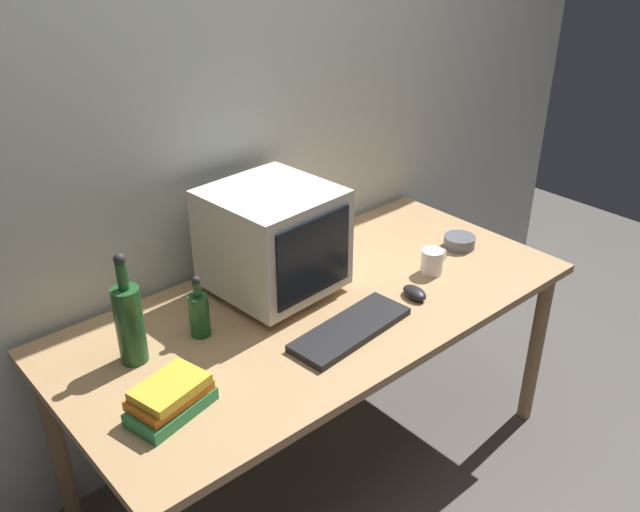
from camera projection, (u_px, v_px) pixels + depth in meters
The scene contains 11 objects.
ground_plane at pixel (320, 463), 2.60m from camera, with size 6.00×6.00×0.00m, color #56514C.
back_wall at pixel (228, 116), 2.33m from camera, with size 4.00×0.08×2.50m, color beige.
desk at pixel (320, 322), 2.30m from camera, with size 1.75×0.84×0.72m.
crt_monitor at pixel (273, 240), 2.24m from camera, with size 0.41×0.41×0.37m.
keyboard at pixel (351, 329), 2.11m from camera, with size 0.42×0.15×0.02m, color black.
computer_mouse at pixel (415, 293), 2.29m from camera, with size 0.06×0.10×0.04m, color black.
bottle_tall at pixel (129, 322), 1.93m from camera, with size 0.08×0.08×0.35m.
bottle_short at pixel (199, 313), 2.07m from camera, with size 0.06×0.06×0.21m.
book_stack at pixel (171, 398), 1.77m from camera, with size 0.25×0.18×0.09m.
mug at pixel (433, 261), 2.42m from camera, with size 0.12×0.08×0.09m.
cd_spindle at pixel (459, 242), 2.61m from camera, with size 0.12×0.12×0.04m, color #595B66.
Camera 1 is at (-1.26, -1.44, 1.93)m, focal length 38.19 mm.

